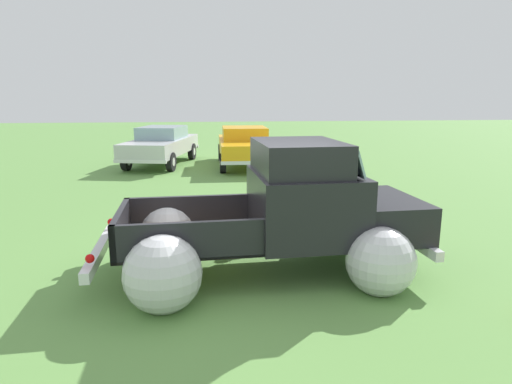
{
  "coord_description": "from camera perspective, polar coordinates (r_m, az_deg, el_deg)",
  "views": [
    {
      "loc": [
        -0.77,
        -6.01,
        2.53
      ],
      "look_at": [
        0.0,
        0.51,
        1.1
      ],
      "focal_mm": 30.68,
      "sensor_mm": 36.0,
      "label": 1
    }
  ],
  "objects": [
    {
      "name": "ground_plane",
      "position": [
        6.56,
        0.53,
        -10.36
      ],
      "size": [
        80.0,
        80.0,
        0.0
      ],
      "primitive_type": "plane",
      "color": "#609347"
    },
    {
      "name": "vintage_pickup_truck",
      "position": [
        6.38,
        3.99,
        -3.83
      ],
      "size": [
        4.7,
        2.92,
        1.96
      ],
      "rotation": [
        0.0,
        0.0,
        0.04
      ],
      "color": "black",
      "rests_on": "ground"
    },
    {
      "name": "show_car_1",
      "position": [
        16.37,
        -1.49,
        6.19
      ],
      "size": [
        1.98,
        4.65,
        1.43
      ],
      "rotation": [
        0.0,
        0.0,
        -1.59
      ],
      "color": "black",
      "rests_on": "ground"
    },
    {
      "name": "show_car_0",
      "position": [
        17.04,
        -12.21,
        6.15
      ],
      "size": [
        2.76,
        4.95,
        1.43
      ],
      "rotation": [
        0.0,
        0.0,
        -1.79
      ],
      "color": "black",
      "rests_on": "ground"
    },
    {
      "name": "spectator_0",
      "position": [
        8.5,
        6.79,
        2.06
      ],
      "size": [
        0.53,
        0.44,
        1.79
      ],
      "rotation": [
        0.0,
        0.0,
        5.07
      ],
      "color": "navy",
      "rests_on": "ground"
    }
  ]
}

